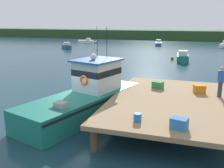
{
  "coord_description": "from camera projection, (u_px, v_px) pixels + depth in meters",
  "views": [
    {
      "loc": [
        5.73,
        -12.86,
        5.15
      ],
      "look_at": [
        1.2,
        1.44,
        1.4
      ],
      "focal_mm": 41.02,
      "sensor_mm": 36.0,
      "label": 1
    }
  ],
  "objects": [
    {
      "name": "ground_plane",
      "position": [
        85.0,
        112.0,
        14.82
      ],
      "size": [
        200.0,
        200.0,
        0.0
      ],
      "primitive_type": "plane",
      "color": "#193847"
    },
    {
      "name": "dock",
      "position": [
        170.0,
        102.0,
        13.15
      ],
      "size": [
        6.0,
        9.0,
        1.2
      ],
      "color": "#4C3D2D",
      "rests_on": "ground"
    },
    {
      "name": "main_fishing_boat",
      "position": [
        90.0,
        96.0,
        14.45
      ],
      "size": [
        4.82,
        9.89,
        4.8
      ],
      "color": "#196B5B",
      "rests_on": "ground"
    },
    {
      "name": "crate_single_far",
      "position": [
        199.0,
        89.0,
        14.27
      ],
      "size": [
        0.71,
        0.6,
        0.44
      ],
      "primitive_type": "cube",
      "rotation": [
        0.0,
        0.0,
        0.31
      ],
      "color": "orange",
      "rests_on": "dock"
    },
    {
      "name": "crate_stack_near_edge",
      "position": [
        158.0,
        85.0,
        15.22
      ],
      "size": [
        0.72,
        0.63,
        0.41
      ],
      "primitive_type": "cube",
      "rotation": [
        0.0,
        0.0,
        -0.38
      ],
      "color": "#2D8442",
      "rests_on": "dock"
    },
    {
      "name": "crate_single_by_cleat",
      "position": [
        179.0,
        124.0,
        9.5
      ],
      "size": [
        0.7,
        0.59,
        0.43
      ],
      "primitive_type": "cube",
      "rotation": [
        0.0,
        0.0,
        -0.28
      ],
      "color": "#3370B2",
      "rests_on": "dock"
    },
    {
      "name": "bait_bucket",
      "position": [
        138.0,
        117.0,
        10.22
      ],
      "size": [
        0.32,
        0.32,
        0.34
      ],
      "primitive_type": "cylinder",
      "color": "#2866B2",
      "rests_on": "dock"
    },
    {
      "name": "deckhand_by_the_boat",
      "position": [
        221.0,
        81.0,
        13.34
      ],
      "size": [
        0.36,
        0.22,
        1.63
      ],
      "color": "#383842",
      "rests_on": "dock"
    },
    {
      "name": "moored_boat_near_channel",
      "position": [
        183.0,
        57.0,
        33.08
      ],
      "size": [
        1.67,
        5.53,
        1.39
      ],
      "color": "#196B5B",
      "rests_on": "ground"
    },
    {
      "name": "moored_boat_far_right",
      "position": [
        159.0,
        43.0,
        53.7
      ],
      "size": [
        1.65,
        4.81,
        1.2
      ],
      "color": "#285184",
      "rests_on": "ground"
    },
    {
      "name": "moored_boat_far_left",
      "position": [
        67.0,
        46.0,
        48.28
      ],
      "size": [
        3.57,
        4.13,
        1.16
      ],
      "color": "#285184",
      "rests_on": "ground"
    },
    {
      "name": "moored_boat_outer_mooring",
      "position": [
        87.0,
        41.0,
        59.51
      ],
      "size": [
        4.54,
        1.79,
        1.13
      ],
      "color": "white",
      "rests_on": "ground"
    },
    {
      "name": "mooring_buoy_channel_marker",
      "position": [
        97.0,
        49.0,
        45.64
      ],
      "size": [
        0.34,
        0.34,
        0.34
      ],
      "primitive_type": "sphere",
      "color": "silver",
      "rests_on": "ground"
    },
    {
      "name": "mooring_buoy_spare_mooring",
      "position": [
        172.0,
        58.0,
        34.32
      ],
      "size": [
        0.4,
        0.4,
        0.4
      ],
      "primitive_type": "sphere",
      "color": "#EA5B19",
      "rests_on": "ground"
    },
    {
      "name": "far_shoreline",
      "position": [
        173.0,
        35.0,
        71.87
      ],
      "size": [
        120.0,
        8.0,
        2.4
      ],
      "primitive_type": "cube",
      "color": "#284723",
      "rests_on": "ground"
    }
  ]
}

